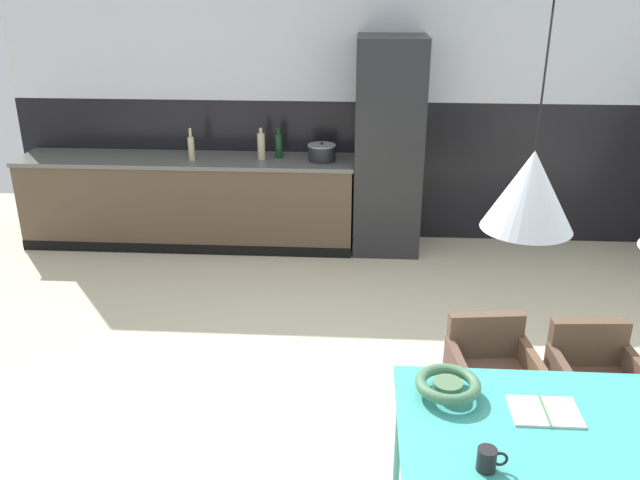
{
  "coord_description": "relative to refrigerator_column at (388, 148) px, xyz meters",
  "views": [
    {
      "loc": [
        0.22,
        -3.29,
        2.64
      ],
      "look_at": [
        -0.04,
        0.78,
        0.97
      ],
      "focal_mm": 37.43,
      "sensor_mm": 36.0,
      "label": 1
    }
  ],
  "objects": [
    {
      "name": "refrigerator_column",
      "position": [
        0.0,
        0.0,
        0.0
      ],
      "size": [
        0.64,
        0.6,
        2.08
      ],
      "primitive_type": "cube",
      "color": "#232326",
      "rests_on": "ground"
    },
    {
      "name": "pendant_lamp_over_table_near",
      "position": [
        0.4,
        -3.78,
        0.8
      ],
      "size": [
        0.36,
        0.36,
        1.11
      ],
      "color": "black"
    },
    {
      "name": "ground_plane",
      "position": [
        -0.48,
        -3.02,
        -1.04
      ],
      "size": [
        8.93,
        8.93,
        0.0
      ],
      "primitive_type": "plane",
      "color": "beige"
    },
    {
      "name": "mug_white_ceramic",
      "position": [
        0.28,
        -4.09,
        -0.25
      ],
      "size": [
        0.13,
        0.08,
        0.1
      ],
      "color": "black",
      "rests_on": "dining_table"
    },
    {
      "name": "armchair_far_side",
      "position": [
        1.12,
        -2.91,
        -0.55
      ],
      "size": [
        0.52,
        0.5,
        0.73
      ],
      "rotation": [
        0.0,
        0.0,
        3.21
      ],
      "color": "brown",
      "rests_on": "ground"
    },
    {
      "name": "back_wall_panel_upper",
      "position": [
        -0.48,
        0.36,
        1.09
      ],
      "size": [
        6.63,
        0.12,
        1.42
      ],
      "primitive_type": "cube",
      "color": "silver",
      "rests_on": "back_wall_splashback_dark"
    },
    {
      "name": "dining_table",
      "position": [
        0.71,
        -3.79,
        -0.35
      ],
      "size": [
        1.55,
        0.91,
        0.73
      ],
      "color": "teal",
      "rests_on": "ground"
    },
    {
      "name": "kitchen_counter",
      "position": [
        -1.99,
        -0.0,
        -0.59
      ],
      "size": [
        3.33,
        0.63,
        0.9
      ],
      "color": "brown",
      "rests_on": "ground"
    },
    {
      "name": "back_wall_splashback_dark",
      "position": [
        -0.48,
        0.36,
        -0.33
      ],
      "size": [
        6.63,
        0.12,
        1.42
      ],
      "primitive_type": "cube",
      "color": "black",
      "rests_on": "ground"
    },
    {
      "name": "armchair_corner_seat",
      "position": [
        0.53,
        -2.84,
        -0.56
      ],
      "size": [
        0.54,
        0.52,
        0.72
      ],
      "rotation": [
        0.0,
        0.0,
        3.26
      ],
      "color": "brown",
      "rests_on": "ground"
    },
    {
      "name": "bottle_wine_green",
      "position": [
        -1.07,
        0.07,
        -0.01
      ],
      "size": [
        0.08,
        0.08,
        0.3
      ],
      "color": "#0F3319",
      "rests_on": "kitchen_counter"
    },
    {
      "name": "cooking_pot",
      "position": [
        -0.64,
        -0.02,
        -0.05
      ],
      "size": [
        0.27,
        0.27,
        0.18
      ],
      "color": "black",
      "rests_on": "kitchen_counter"
    },
    {
      "name": "fruit_bowl",
      "position": [
        0.18,
        -3.59,
        -0.24
      ],
      "size": [
        0.31,
        0.31,
        0.09
      ],
      "color": "#4C704C",
      "rests_on": "dining_table"
    },
    {
      "name": "open_book",
      "position": [
        0.62,
        -3.69,
        -0.3
      ],
      "size": [
        0.31,
        0.23,
        0.02
      ],
      "color": "white",
      "rests_on": "dining_table"
    },
    {
      "name": "bottle_oil_tall",
      "position": [
        -1.91,
        -0.08,
        -0.01
      ],
      "size": [
        0.06,
        0.06,
        0.31
      ],
      "color": "tan",
      "rests_on": "kitchen_counter"
    },
    {
      "name": "bottle_vinegar_dark",
      "position": [
        -1.23,
        -0.01,
        0.0
      ],
      "size": [
        0.07,
        0.07,
        0.31
      ],
      "color": "tan",
      "rests_on": "kitchen_counter"
    }
  ]
}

